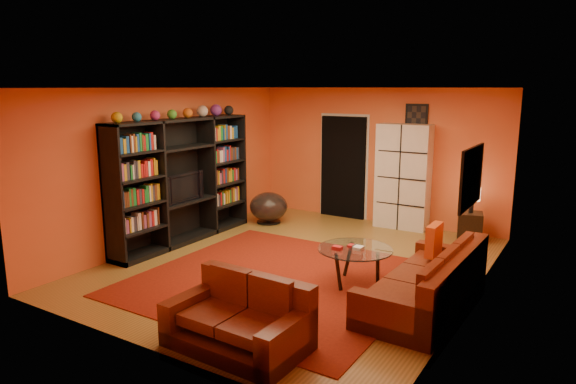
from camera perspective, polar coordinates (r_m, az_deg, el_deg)
The scene contains 20 objects.
floor at distance 7.80m, azimuth 1.14°, elevation -7.98°, with size 6.00×6.00×0.00m, color brown.
ceiling at distance 7.35m, azimuth 1.22°, elevation 11.50°, with size 6.00×6.00×0.00m, color white.
wall_back at distance 10.13m, azimuth 9.87°, elevation 3.99°, with size 6.00×6.00×0.00m, color orange.
wall_front at distance 5.17m, azimuth -16.03°, elevation -3.59°, with size 6.00×6.00×0.00m, color orange.
wall_left at distance 8.98m, azimuth -12.70°, elevation 2.91°, with size 6.00×6.00×0.00m, color orange.
wall_right at distance 6.58m, azimuth 20.28°, elevation -0.65°, with size 6.00×6.00×0.00m, color orange.
rug at distance 7.19m, azimuth -1.05°, elevation -9.67°, with size 3.60×3.60×0.01m, color #61140B.
doorway at distance 10.41m, azimuth 6.16°, elevation 2.74°, with size 0.95×0.10×2.04m, color black.
wall_art_right at distance 6.24m, azimuth 19.73°, elevation 1.56°, with size 0.03×1.00×0.70m, color black.
wall_art_back at distance 9.79m, azimuth 14.09°, elevation 7.97°, with size 0.42×0.03×0.52m, color black.
entertainment_unit at distance 8.86m, azimuth -11.59°, elevation 1.21°, with size 0.45×3.00×2.10m, color black.
tv at distance 8.78m, azimuth -11.77°, elevation 0.54°, with size 0.11×0.85×0.49m, color black.
sofa at distance 6.51m, azimuth 15.66°, elevation -9.82°, with size 1.01×2.32×0.85m.
loveseat at distance 5.43m, azimuth -5.12°, elevation -13.83°, with size 1.43×0.89×0.85m.
throw_pillow at distance 7.08m, azimuth 15.92°, elevation -5.12°, with size 0.12×0.42×0.42m, color #DE4D18.
coffee_table at distance 6.93m, azimuth 7.47°, elevation -6.62°, with size 1.00×1.00×0.50m.
storage_cabinet at distance 9.78m, azimuth 12.69°, elevation 1.68°, with size 0.97×0.43×1.95m, color silver.
bowl_chair at distance 10.00m, azimuth -2.17°, elevation -1.65°, with size 0.74×0.74×0.60m.
side_table at distance 9.39m, azimuth 19.54°, elevation -3.66°, with size 0.40×0.40×0.50m, color black.
table_lamp at distance 9.26m, azimuth 19.78°, elevation -0.27°, with size 0.27×0.27×0.45m.
Camera 1 is at (3.73, -6.33, 2.62)m, focal length 32.00 mm.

